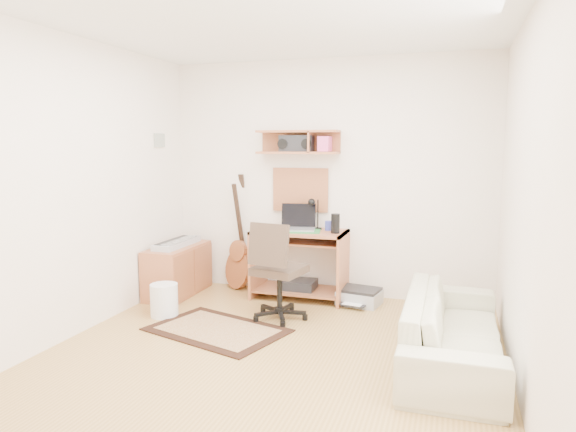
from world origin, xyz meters
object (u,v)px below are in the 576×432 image
(desk, at_px, (300,264))
(task_chair, at_px, (280,270))
(printer, at_px, (359,296))
(sofa, at_px, (453,318))
(cabinet, at_px, (178,270))

(desk, distance_m, task_chair, 0.74)
(printer, distance_m, sofa, 1.59)
(desk, relative_size, sofa, 0.55)
(printer, relative_size, sofa, 0.24)
(cabinet, bearing_deg, task_chair, -18.69)
(cabinet, bearing_deg, sofa, -18.84)
(task_chair, xyz_separation_m, printer, (0.65, 0.70, -0.40))
(sofa, bearing_deg, printer, 36.97)
(desk, distance_m, cabinet, 1.38)
(desk, height_order, printer, desk)
(desk, height_order, sofa, desk)
(desk, xyz_separation_m, printer, (0.67, -0.03, -0.29))
(printer, bearing_deg, cabinet, -163.40)
(desk, xyz_separation_m, cabinet, (-1.35, -0.27, -0.10))
(cabinet, height_order, printer, cabinet)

